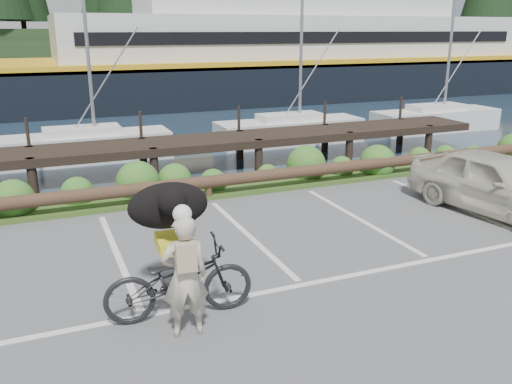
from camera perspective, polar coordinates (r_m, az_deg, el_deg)
ground at (r=9.29m, az=3.79°, el=-8.73°), size 72.00×72.00×0.00m
harbor_backdrop at (r=86.10m, az=-20.22°, el=13.16°), size 170.00×160.00×30.00m
vegetation_strip at (r=13.91m, az=-5.85°, el=0.23°), size 34.00×1.60×0.10m
log_rail at (r=13.28m, az=-4.97°, el=-0.78°), size 32.00×0.30×0.60m
bicycle at (r=7.89m, az=-8.10°, el=-9.21°), size 2.19×0.91×1.12m
cyclist at (r=7.32m, az=-7.50°, el=-8.79°), size 0.65×0.46×1.71m
dog at (r=8.18m, az=-9.21°, el=-1.41°), size 0.69×1.26×0.70m
parked_car at (r=13.21m, az=24.07°, el=0.85°), size 2.28×4.31×1.40m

